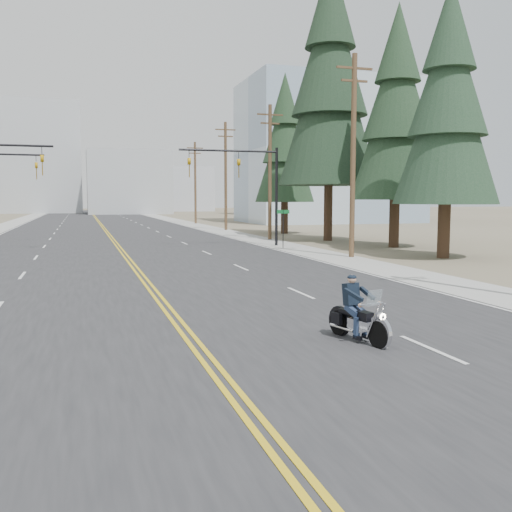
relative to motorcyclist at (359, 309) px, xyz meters
name	(u,v)px	position (x,y,z in m)	size (l,w,h in m)	color
ground_plane	(281,456)	(-3.78, -5.17, -0.79)	(400.00, 400.00, 0.00)	#776D56
road	(101,225)	(-3.78, 64.83, -0.78)	(20.00, 200.00, 0.01)	#303033
sidewalk_left	(5,226)	(-15.28, 64.83, -0.78)	(3.00, 200.00, 0.01)	#A5A5A0
sidewalk_right	(188,224)	(7.72, 64.83, -0.78)	(3.00, 200.00, 0.01)	#A5A5A0
traffic_mast_right	(249,177)	(5.19, 26.83, 4.15)	(7.10, 0.26, 7.00)	black
street_sign	(283,222)	(7.02, 24.83, 1.01)	(0.90, 0.06, 2.62)	black
utility_pole_b	(353,153)	(8.72, 17.83, 5.19)	(2.20, 0.30, 11.50)	brown
utility_pole_c	(270,170)	(8.72, 32.83, 4.94)	(2.20, 0.30, 11.00)	brown
utility_pole_d	(226,174)	(8.72, 47.83, 5.19)	(2.20, 0.30, 11.50)	brown
utility_pole_e	(195,181)	(8.72, 64.83, 4.94)	(2.20, 0.30, 11.00)	brown
glass_building	(328,153)	(28.22, 64.83, 9.21)	(24.00, 16.00, 20.00)	#9EB5CC
haze_bldg_b	(129,183)	(4.22, 119.83, 6.21)	(18.00, 14.00, 14.00)	#ADB2B7
haze_bldg_c	(285,173)	(36.22, 104.83, 8.21)	(16.00, 12.00, 18.00)	#B7BCC6
haze_bldg_d	(38,158)	(-15.78, 134.83, 12.21)	(20.00, 15.00, 26.00)	#ADB2B7
haze_bldg_e	(184,189)	(21.22, 144.83, 5.21)	(14.00, 14.00, 12.00)	#B7BCC6
motorcyclist	(359,309)	(0.00, 0.00, 0.00)	(0.87, 2.02, 1.58)	black
conifer_near	(448,100)	(13.59, 15.97, 8.08)	(5.84, 5.84, 15.46)	#382619
conifer_mid	(397,108)	(14.70, 23.28, 8.76)	(6.24, 6.24, 16.64)	#382619
conifer_tall	(330,79)	(12.91, 30.49, 12.06)	(8.05, 8.05, 22.37)	#382619
conifer_far	(285,142)	(12.78, 40.48, 8.05)	(5.75, 5.75, 15.41)	#382619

